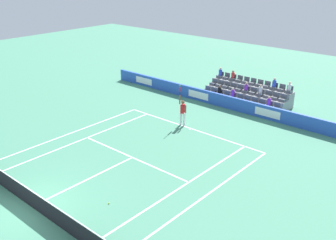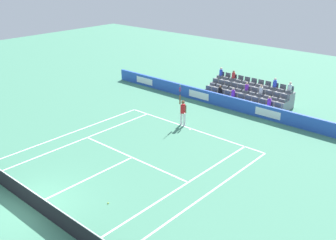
% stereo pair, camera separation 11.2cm
% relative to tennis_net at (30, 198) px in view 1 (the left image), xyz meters
% --- Properties ---
extents(ground_plane, '(80.00, 80.00, 0.00)m').
position_rel_tennis_net_xyz_m(ground_plane, '(0.00, 0.00, -0.49)').
color(ground_plane, '#47896B').
extents(line_baseline, '(10.97, 0.10, 0.01)m').
position_rel_tennis_net_xyz_m(line_baseline, '(0.00, -11.89, -0.49)').
color(line_baseline, white).
rests_on(line_baseline, ground).
extents(line_service, '(8.23, 0.10, 0.01)m').
position_rel_tennis_net_xyz_m(line_service, '(0.00, -6.40, -0.49)').
color(line_service, white).
rests_on(line_service, ground).
extents(line_centre_service, '(0.10, 6.40, 0.01)m').
position_rel_tennis_net_xyz_m(line_centre_service, '(0.00, -3.20, -0.49)').
color(line_centre_service, white).
rests_on(line_centre_service, ground).
extents(line_singles_sideline_left, '(0.10, 11.89, 0.01)m').
position_rel_tennis_net_xyz_m(line_singles_sideline_left, '(4.12, -5.95, -0.49)').
color(line_singles_sideline_left, white).
rests_on(line_singles_sideline_left, ground).
extents(line_singles_sideline_right, '(0.10, 11.89, 0.01)m').
position_rel_tennis_net_xyz_m(line_singles_sideline_right, '(-4.12, -5.95, -0.49)').
color(line_singles_sideline_right, white).
rests_on(line_singles_sideline_right, ground).
extents(line_doubles_sideline_left, '(0.10, 11.89, 0.01)m').
position_rel_tennis_net_xyz_m(line_doubles_sideline_left, '(5.49, -5.95, -0.49)').
color(line_doubles_sideline_left, white).
rests_on(line_doubles_sideline_left, ground).
extents(line_doubles_sideline_right, '(0.10, 11.89, 0.01)m').
position_rel_tennis_net_xyz_m(line_doubles_sideline_right, '(-5.49, -5.95, -0.49)').
color(line_doubles_sideline_right, white).
rests_on(line_doubles_sideline_right, ground).
extents(line_centre_mark, '(0.10, 0.20, 0.01)m').
position_rel_tennis_net_xyz_m(line_centre_mark, '(0.00, -11.79, -0.49)').
color(line_centre_mark, white).
rests_on(line_centre_mark, ground).
extents(sponsor_barrier, '(24.36, 0.22, 0.98)m').
position_rel_tennis_net_xyz_m(sponsor_barrier, '(0.00, -16.80, -0.00)').
color(sponsor_barrier, blue).
rests_on(sponsor_barrier, ground).
extents(tennis_net, '(11.97, 0.10, 1.07)m').
position_rel_tennis_net_xyz_m(tennis_net, '(0.00, 0.00, 0.00)').
color(tennis_net, '#33383D').
rests_on(tennis_net, ground).
extents(tennis_player, '(0.54, 0.43, 2.85)m').
position_rel_tennis_net_xyz_m(tennis_player, '(0.84, -11.99, 0.50)').
color(tennis_player, white).
rests_on(tennis_player, ground).
extents(stadium_stand, '(6.82, 2.85, 2.17)m').
position_rel_tennis_net_xyz_m(stadium_stand, '(-0.00, -19.12, 0.06)').
color(stadium_stand, gray).
rests_on(stadium_stand, ground).
extents(loose_tennis_ball, '(0.07, 0.07, 0.07)m').
position_rel_tennis_net_xyz_m(loose_tennis_ball, '(-2.50, -2.48, -0.46)').
color(loose_tennis_ball, '#D1E533').
rests_on(loose_tennis_ball, ground).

